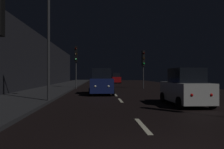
{
  "coord_description": "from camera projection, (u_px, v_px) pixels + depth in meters",
  "views": [
    {
      "loc": [
        -1.39,
        -3.95,
        1.6
      ],
      "look_at": [
        -0.31,
        13.68,
        1.66
      ],
      "focal_mm": 35.65,
      "sensor_mm": 36.0,
      "label": 1
    }
  ],
  "objects": [
    {
      "name": "car_distant_taillights",
      "position": [
        116.0,
        78.0,
        44.69
      ],
      "size": [
        1.87,
        4.05,
        2.04
      ],
      "rotation": [
        0.0,
        0.0,
        1.57
      ],
      "color": "maroon",
      "rests_on": "ground"
    },
    {
      "name": "building_facade_left",
      "position": [
        30.0,
        60.0,
        24.45
      ],
      "size": [
        0.8,
        63.0,
        6.62
      ],
      "primitive_type": "cube",
      "color": "black",
      "rests_on": "ground"
    },
    {
      "name": "car_approaching_headlights",
      "position": [
        102.0,
        82.0,
        18.61
      ],
      "size": [
        1.99,
        4.3,
        2.17
      ],
      "rotation": [
        0.0,
        0.0,
        -1.57
      ],
      "color": "#141E51",
      "rests_on": "ground"
    },
    {
      "name": "sidewalk_left",
      "position": [
        59.0,
        87.0,
        28.09
      ],
      "size": [
        4.4,
        84.0,
        0.15
      ],
      "primitive_type": "cube",
      "color": "#28282B",
      "rests_on": "ground"
    },
    {
      "name": "ground",
      "position": [
        109.0,
        88.0,
        28.48
      ],
      "size": [
        25.1,
        84.0,
        0.02
      ],
      "primitive_type": "cube",
      "color": "black"
    },
    {
      "name": "car_parked_right_near",
      "position": [
        185.0,
        88.0,
        11.88
      ],
      "size": [
        1.81,
        3.92,
        1.98
      ],
      "rotation": [
        0.0,
        0.0,
        1.57
      ],
      "color": "silver",
      "rests_on": "ground"
    },
    {
      "name": "streetlamp_overhead",
      "position": [
        56.0,
        15.0,
        12.77
      ],
      "size": [
        1.7,
        0.44,
        7.68
      ],
      "color": "#2D2D30",
      "rests_on": "ground"
    },
    {
      "name": "traffic_light_far_right",
      "position": [
        143.0,
        61.0,
        26.94
      ],
      "size": [
        0.36,
        0.48,
        4.58
      ],
      "rotation": [
        0.0,
        0.0,
        -1.39
      ],
      "color": "#38383A",
      "rests_on": "ground"
    },
    {
      "name": "lane_centerline",
      "position": [
        114.0,
        93.0,
        19.95
      ],
      "size": [
        0.16,
        32.06,
        0.01
      ],
      "color": "beige",
      "rests_on": "ground"
    },
    {
      "name": "traffic_light_far_left",
      "position": [
        76.0,
        58.0,
        26.42
      ],
      "size": [
        0.33,
        0.47,
        5.07
      ],
      "rotation": [
        0.0,
        0.0,
        -1.65
      ],
      "color": "#38383A",
      "rests_on": "ground"
    }
  ]
}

